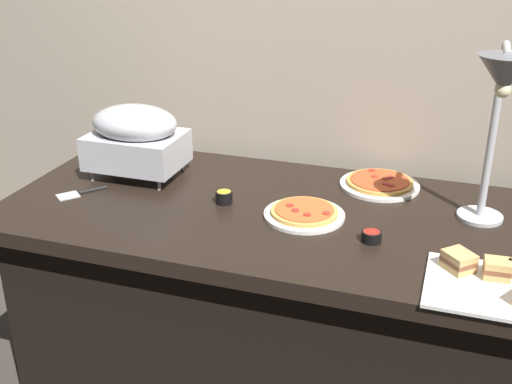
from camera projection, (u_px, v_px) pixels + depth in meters
back_wall at (335, 45)px, 2.30m from camera, size 4.40×0.04×2.40m
buffet_table at (292, 310)px, 2.19m from camera, size 1.90×0.84×0.76m
chafing_dish at (136, 137)px, 2.27m from camera, size 0.33×0.24×0.26m
heat_lamp at (501, 94)px, 1.71m from camera, size 0.15×0.31×0.55m
pizza_plate_front at (304, 213)px, 2.00m from camera, size 0.25×0.25×0.03m
pizza_plate_center at (380, 183)px, 2.22m from camera, size 0.28×0.28×0.03m
sandwich_platter at (508, 283)px, 1.61m from camera, size 0.37×0.27×0.06m
sauce_cup_near at (371, 236)px, 1.85m from camera, size 0.06×0.06×0.03m
sauce_cup_far at (224, 197)px, 2.09m from camera, size 0.06×0.06×0.04m
serving_spatula at (80, 193)px, 2.17m from camera, size 0.14×0.15×0.01m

